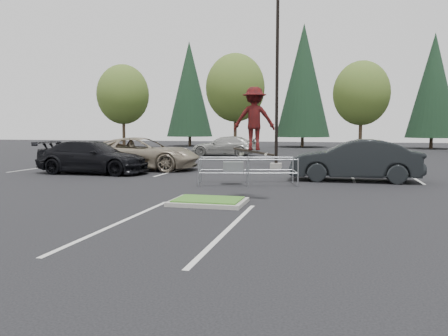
% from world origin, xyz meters
% --- Properties ---
extents(ground, '(120.00, 120.00, 0.00)m').
position_xyz_m(ground, '(0.00, 0.00, 0.00)').
color(ground, black).
rests_on(ground, ground).
extents(grass_median, '(2.20, 1.60, 0.16)m').
position_xyz_m(grass_median, '(0.00, 0.00, 0.08)').
color(grass_median, gray).
rests_on(grass_median, ground).
extents(stall_lines, '(22.62, 17.60, 0.01)m').
position_xyz_m(stall_lines, '(-1.35, 6.02, 0.00)').
color(stall_lines, silver).
rests_on(stall_lines, ground).
extents(light_pole, '(0.70, 0.60, 10.12)m').
position_xyz_m(light_pole, '(0.50, 12.00, 4.56)').
color(light_pole, gray).
rests_on(light_pole, ground).
extents(decid_a, '(5.44, 5.44, 8.91)m').
position_xyz_m(decid_a, '(-18.01, 30.03, 5.58)').
color(decid_a, '#38281C').
rests_on(decid_a, ground).
extents(decid_b, '(5.89, 5.89, 9.64)m').
position_xyz_m(decid_b, '(-6.01, 30.53, 6.04)').
color(decid_b, '#38281C').
rests_on(decid_b, ground).
extents(decid_c, '(5.12, 5.12, 8.38)m').
position_xyz_m(decid_c, '(5.99, 29.83, 5.25)').
color(decid_c, '#38281C').
rests_on(decid_c, ground).
extents(conif_a, '(5.72, 5.72, 13.00)m').
position_xyz_m(conif_a, '(-14.00, 40.00, 7.10)').
color(conif_a, '#38281C').
rests_on(conif_a, ground).
extents(conif_b, '(6.38, 6.38, 14.50)m').
position_xyz_m(conif_b, '(0.00, 40.50, 7.85)').
color(conif_b, '#38281C').
rests_on(conif_b, ground).
extents(conif_c, '(5.50, 5.50, 12.50)m').
position_xyz_m(conif_c, '(14.00, 39.50, 6.85)').
color(conif_c, '#38281C').
rests_on(conif_c, ground).
extents(cart_corral, '(4.10, 2.26, 1.10)m').
position_xyz_m(cart_corral, '(-0.14, 4.60, 0.69)').
color(cart_corral, gray).
rests_on(cart_corral, ground).
extents(skateboarder, '(1.34, 0.88, 2.13)m').
position_xyz_m(skateboarder, '(1.20, 1.00, 2.55)').
color(skateboarder, black).
rests_on(skateboarder, ground).
extents(car_l_tan, '(6.46, 3.25, 1.75)m').
position_xyz_m(car_l_tan, '(-6.50, 9.45, 0.88)').
color(car_l_tan, gray).
rests_on(car_l_tan, ground).
extents(car_l_black, '(5.65, 2.32, 1.64)m').
position_xyz_m(car_l_black, '(-8.00, 7.00, 0.82)').
color(car_l_black, black).
rests_on(car_l_black, ground).
extents(car_l_grey, '(4.78, 2.82, 1.53)m').
position_xyz_m(car_l_grey, '(-11.50, 11.50, 0.76)').
color(car_l_grey, '#505258').
rests_on(car_l_grey, ground).
extents(car_r_charc, '(5.41, 1.93, 1.78)m').
position_xyz_m(car_r_charc, '(4.50, 7.00, 0.89)').
color(car_r_charc, black).
rests_on(car_r_charc, ground).
extents(car_far_silver, '(5.51, 2.35, 1.58)m').
position_xyz_m(car_far_silver, '(-4.99, 22.00, 0.79)').
color(car_far_silver, '#B2B3AE').
rests_on(car_far_silver, ground).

